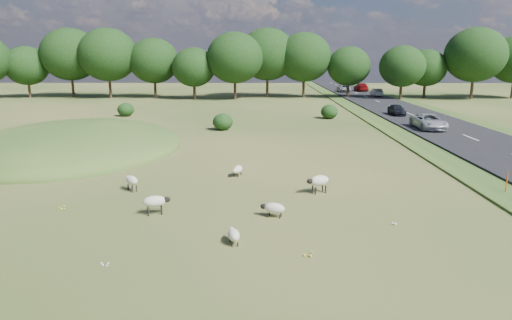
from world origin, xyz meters
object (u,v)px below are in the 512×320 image
(sheep_0, at_px, (155,201))
(sheep_2, at_px, (274,208))
(car_0, at_px, (397,110))
(car_2, at_px, (376,92))
(marker_post, at_px, (507,183))
(car_5, at_px, (429,121))
(sheep_5, at_px, (237,170))
(car_3, at_px, (361,87))
(sheep_3, at_px, (319,181))
(car_1, at_px, (344,88))
(sheep_4, at_px, (132,180))
(sheep_1, at_px, (234,235))

(sheep_0, distance_m, sheep_2, 5.32)
(car_0, relative_size, car_2, 0.90)
(marker_post, bearing_deg, sheep_0, -169.10)
(car_0, xyz_separation_m, car_5, (0.00, -10.52, 0.08))
(sheep_2, distance_m, sheep_5, 7.28)
(car_0, xyz_separation_m, car_3, (3.80, 37.60, 0.14))
(sheep_3, bearing_deg, car_2, -134.70)
(sheep_0, xyz_separation_m, sheep_2, (5.31, -0.26, -0.20))
(car_1, xyz_separation_m, car_5, (0.00, -45.83, 0.04))
(car_1, relative_size, car_2, 1.17)
(marker_post, distance_m, sheep_0, 17.72)
(car_2, xyz_separation_m, car_5, (-3.80, -35.80, 0.03))
(sheep_0, relative_size, car_3, 0.24)
(sheep_2, xyz_separation_m, car_3, (19.03, 71.87, 0.60))
(sheep_3, bearing_deg, marker_post, 151.62)
(car_1, relative_size, car_3, 0.90)
(sheep_0, relative_size, car_1, 0.27)
(sheep_4, distance_m, sheep_5, 6.24)
(sheep_3, xyz_separation_m, car_3, (16.60, 68.22, 0.35))
(marker_post, height_order, sheep_0, marker_post)
(car_2, bearing_deg, car_5, 83.94)
(sheep_4, height_order, car_5, car_5)
(marker_post, bearing_deg, car_5, 81.17)
(marker_post, height_order, car_2, car_2)
(car_5, bearing_deg, sheep_2, -122.66)
(car_5, bearing_deg, sheep_3, -122.49)
(sheep_3, bearing_deg, sheep_0, -4.50)
(sheep_4, height_order, car_0, car_0)
(marker_post, height_order, sheep_5, marker_post)
(car_3, relative_size, car_5, 1.05)
(car_1, bearing_deg, sheep_1, -103.05)
(sheep_5, bearing_deg, car_1, -178.61)
(sheep_4, height_order, car_3, car_3)
(car_2, height_order, car_5, car_5)
(marker_post, distance_m, car_0, 30.82)
(sheep_0, xyz_separation_m, car_1, (20.53, 69.32, 0.29))
(sheep_4, bearing_deg, sheep_3, -129.73)
(sheep_1, relative_size, car_3, 0.20)
(sheep_1, distance_m, sheep_3, 7.76)
(marker_post, distance_m, car_2, 56.37)
(car_1, xyz_separation_m, car_3, (3.80, 2.29, 0.11))
(marker_post, bearing_deg, car_3, 84.20)
(sheep_3, relative_size, car_5, 0.27)
(sheep_2, xyz_separation_m, car_1, (15.23, 69.58, 0.49))
(sheep_3, distance_m, car_2, 58.32)
(sheep_1, bearing_deg, car_0, -37.72)
(marker_post, height_order, car_1, car_1)
(marker_post, bearing_deg, car_2, 82.94)
(sheep_2, bearing_deg, car_3, -87.64)
(sheep_5, bearing_deg, sheep_4, -43.74)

